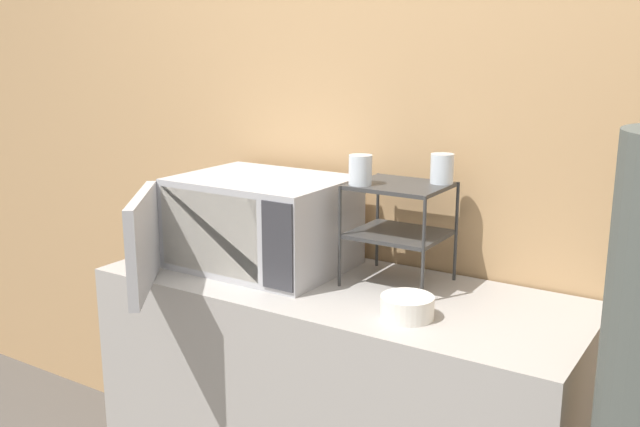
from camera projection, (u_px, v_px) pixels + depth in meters
wall_back at (389, 147)px, 2.37m from camera, size 8.00×0.06×2.60m
counter at (336, 420)px, 2.29m from camera, size 1.51×0.59×0.91m
microwave at (257, 223)px, 2.33m from camera, size 0.56×0.77×0.30m
dish_rack at (399, 212)px, 2.15m from camera, size 0.28×0.25×0.31m
glass_front_left at (360, 170)px, 2.11m from camera, size 0.07×0.07×0.09m
glass_back_right at (442, 169)px, 2.13m from camera, size 0.07×0.07×0.09m
bowl at (407, 307)px, 1.92m from camera, size 0.15×0.15×0.06m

